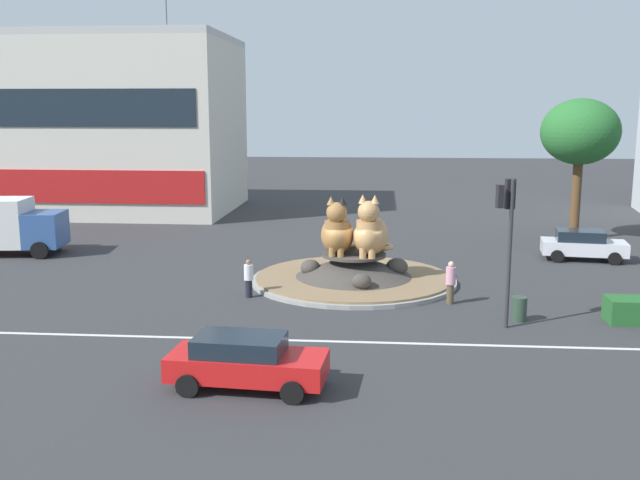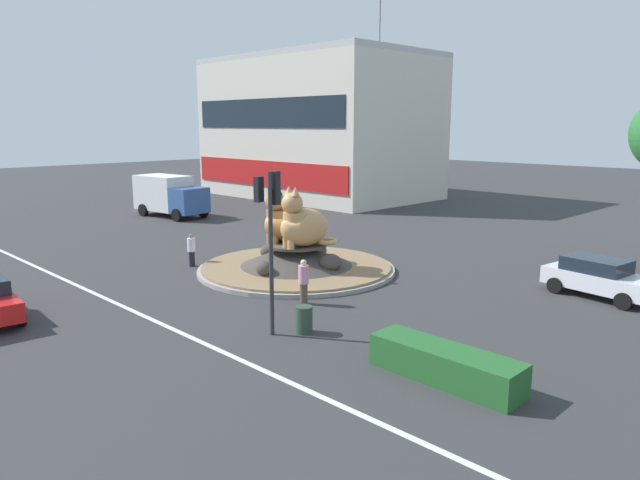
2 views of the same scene
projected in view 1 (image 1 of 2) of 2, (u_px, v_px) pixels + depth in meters
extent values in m
plane|color=#333335|center=(354.00, 282.00, 32.01)|extent=(160.00, 160.00, 0.00)
cube|color=silver|center=(345.00, 342.00, 23.87)|extent=(112.00, 0.20, 0.01)
cylinder|color=gray|center=(354.00, 280.00, 31.99)|extent=(9.14, 9.14, 0.18)
cylinder|color=#846B4C|center=(354.00, 277.00, 31.97)|extent=(8.77, 8.77, 0.09)
cone|color=#423D38|center=(354.00, 265.00, 31.86)|extent=(5.20, 5.20, 1.04)
cylinder|color=#423D38|center=(354.00, 255.00, 31.78)|extent=(2.86, 2.86, 0.12)
ellipsoid|color=#423D38|center=(397.00, 267.00, 32.01)|extent=(0.99, 1.05, 0.79)
ellipsoid|color=#423D38|center=(344.00, 259.00, 33.97)|extent=(0.77, 0.64, 0.62)
ellipsoid|color=#423D38|center=(310.00, 268.00, 32.05)|extent=(0.89, 0.90, 0.71)
ellipsoid|color=#423D38|center=(362.00, 281.00, 29.61)|extent=(0.81, 0.62, 0.65)
ellipsoid|color=#9E703D|center=(337.00, 235.00, 31.68)|extent=(1.47, 2.29, 1.65)
cylinder|color=#9E703D|center=(337.00, 232.00, 31.20)|extent=(1.09, 1.09, 1.03)
sphere|color=#9E703D|center=(337.00, 213.00, 30.87)|extent=(0.91, 0.91, 0.91)
torus|color=#9E703D|center=(346.00, 246.00, 32.69)|extent=(1.01, 1.01, 0.21)
cone|color=black|center=(343.00, 201.00, 30.76)|extent=(0.38, 0.38, 0.37)
cone|color=#9E703D|center=(331.00, 200.00, 30.79)|extent=(0.38, 0.38, 0.37)
cylinder|color=#9E703D|center=(341.00, 252.00, 30.97)|extent=(0.29, 0.29, 0.41)
cylinder|color=#9E703D|center=(332.00, 252.00, 31.00)|extent=(0.29, 0.29, 0.41)
ellipsoid|color=tan|center=(371.00, 235.00, 31.37)|extent=(1.86, 2.58, 1.72)
cylinder|color=tan|center=(369.00, 233.00, 30.88)|extent=(1.28, 1.28, 1.08)
sphere|color=tan|center=(369.00, 212.00, 30.55)|extent=(0.95, 0.95, 0.95)
torus|color=tan|center=(383.00, 247.00, 32.33)|extent=(1.21, 1.21, 0.22)
cone|color=tan|center=(375.00, 199.00, 30.38)|extent=(0.44, 0.44, 0.39)
cone|color=tan|center=(363.00, 199.00, 30.51)|extent=(0.44, 0.44, 0.39)
cylinder|color=tan|center=(372.00, 254.00, 30.62)|extent=(0.30, 0.30, 0.43)
cylinder|color=tan|center=(363.00, 253.00, 30.71)|extent=(0.30, 0.30, 0.43)
cylinder|color=#2D2D33|center=(509.00, 255.00, 24.93)|extent=(0.14, 0.14, 5.29)
cube|color=black|center=(510.00, 194.00, 24.75)|extent=(0.36, 0.30, 1.05)
sphere|color=red|center=(510.00, 185.00, 24.77)|extent=(0.18, 0.18, 0.18)
sphere|color=#392706|center=(509.00, 194.00, 24.83)|extent=(0.18, 0.18, 0.18)
sphere|color=black|center=(509.00, 203.00, 24.89)|extent=(0.18, 0.18, 0.18)
cube|color=black|center=(500.00, 196.00, 24.50)|extent=(0.25, 0.31, 0.80)
cube|color=beige|center=(95.00, 128.00, 53.57)|extent=(20.74, 13.02, 12.35)
cube|color=#B21919|center=(60.00, 186.00, 47.90)|extent=(19.81, 0.28, 2.22)
cube|color=#19232D|center=(54.00, 108.00, 46.96)|extent=(18.99, 0.23, 2.47)
cube|color=#B2B2AD|center=(90.00, 39.00, 52.39)|extent=(20.74, 13.02, 0.50)
cylinder|color=#4C4C51|center=(166.00, 3.00, 54.13)|extent=(0.10, 0.10, 5.18)
cylinder|color=brown|center=(576.00, 202.00, 41.67)|extent=(0.55, 0.55, 4.55)
ellipsoid|color=#286B2D|center=(580.00, 132.00, 40.93)|extent=(4.45, 4.45, 3.78)
cylinder|color=black|center=(249.00, 289.00, 29.39)|extent=(0.28, 0.28, 0.74)
cylinder|color=silver|center=(249.00, 272.00, 29.26)|extent=(0.38, 0.38, 0.64)
sphere|color=#936B4C|center=(248.00, 262.00, 29.18)|extent=(0.21, 0.21, 0.21)
cylinder|color=brown|center=(450.00, 294.00, 28.41)|extent=(0.29, 0.29, 0.80)
cylinder|color=pink|center=(451.00, 276.00, 28.27)|extent=(0.39, 0.39, 0.70)
sphere|color=beige|center=(451.00, 264.00, 28.19)|extent=(0.23, 0.23, 0.23)
cube|color=red|center=(248.00, 365.00, 19.84)|extent=(4.50, 2.09, 0.68)
cube|color=#19232D|center=(240.00, 345.00, 19.77)|extent=(2.56, 1.73, 0.51)
cylinder|color=black|center=(304.00, 369.00, 20.52)|extent=(0.66, 0.27, 0.64)
cylinder|color=black|center=(292.00, 392.00, 18.83)|extent=(0.66, 0.27, 0.64)
cylinder|color=black|center=(208.00, 363.00, 20.98)|extent=(0.66, 0.27, 0.64)
cylinder|color=black|center=(188.00, 386.00, 19.29)|extent=(0.66, 0.27, 0.64)
cube|color=silver|center=(584.00, 247.00, 36.47)|extent=(4.33, 2.30, 0.68)
cube|color=#19232D|center=(580.00, 235.00, 36.40)|extent=(2.50, 1.85, 0.54)
cylinder|color=black|center=(608.00, 252.00, 37.09)|extent=(0.66, 0.30, 0.64)
cylinder|color=black|center=(615.00, 259.00, 35.40)|extent=(0.66, 0.30, 0.64)
cylinder|color=black|center=(554.00, 249.00, 37.66)|extent=(0.66, 0.30, 0.64)
cylinder|color=black|center=(557.00, 256.00, 35.97)|extent=(0.66, 0.30, 0.64)
cube|color=#335693|center=(45.00, 229.00, 37.79)|extent=(2.05, 2.58, 1.82)
cylinder|color=black|center=(55.00, 242.00, 39.14)|extent=(0.93, 0.40, 0.90)
cylinder|color=black|center=(40.00, 250.00, 36.78)|extent=(0.93, 0.40, 0.90)
cylinder|color=#2D4233|center=(519.00, 309.00, 26.12)|extent=(0.56, 0.56, 0.90)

